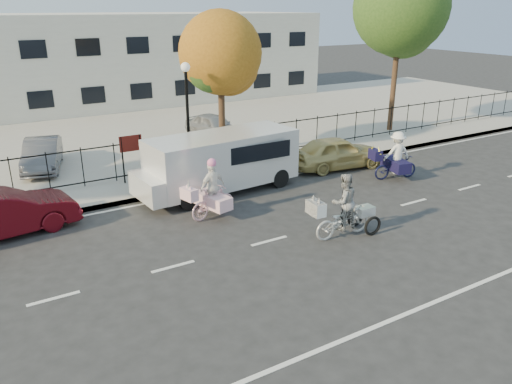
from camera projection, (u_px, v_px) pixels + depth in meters
ground at (269, 241)px, 14.60m from camera, size 120.00×120.00×0.00m
road_markings at (269, 241)px, 14.60m from camera, size 60.00×9.52×0.01m
curb at (197, 188)px, 18.64m from camera, size 60.00×0.10×0.15m
sidewalk at (186, 180)px, 19.48m from camera, size 60.00×2.20×0.15m
parking_lot at (120, 133)px, 26.64m from camera, size 60.00×15.60×0.15m
iron_fence at (174, 153)px, 20.08m from camera, size 58.00×0.06×1.50m
building at (72, 61)px, 33.67m from camera, size 34.00×10.00×6.00m
lamppost at (187, 99)px, 19.23m from camera, size 0.36×0.36×4.33m
street_sign at (131, 149)px, 18.69m from camera, size 0.85×0.06×1.80m
zebra_trike at (343, 213)px, 14.66m from camera, size 2.29×0.88×1.96m
unicorn_bike at (212, 196)px, 16.02m from camera, size 2.01×1.44×1.98m
bull_bike at (396, 160)px, 19.66m from camera, size 2.10×1.47×1.90m
white_van at (220, 160)px, 18.15m from camera, size 6.17×2.47×2.14m
red_sedan at (1, 214)px, 14.72m from camera, size 4.48×2.10×1.42m
gold_sedan at (337, 152)px, 20.97m from camera, size 4.19×2.17×1.36m
lot_car_c at (42, 154)px, 20.39m from camera, size 2.21×3.96×1.24m
lot_car_d at (214, 126)px, 25.28m from camera, size 2.13×3.77×1.21m
tree_mid at (223, 57)px, 20.88m from camera, size 3.52×3.48×6.39m
tree_east at (402, 12)px, 25.17m from camera, size 4.81×4.81×8.82m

